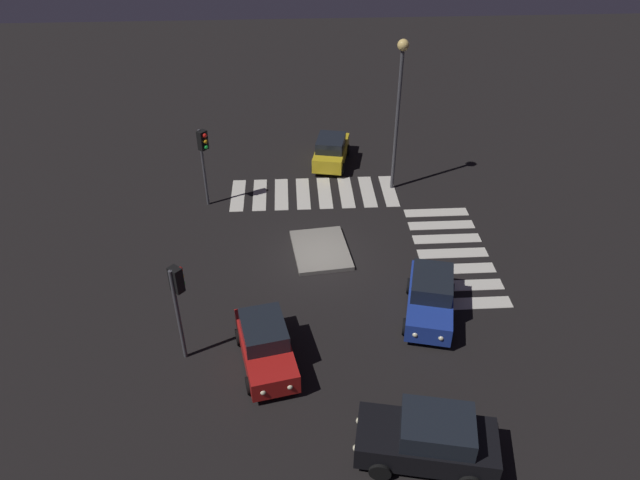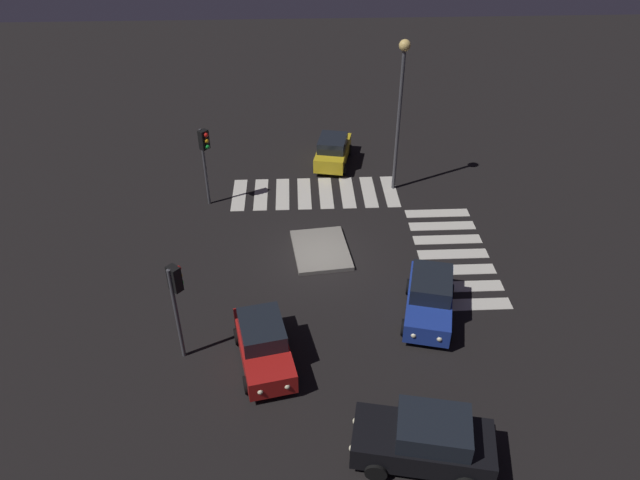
% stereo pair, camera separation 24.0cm
% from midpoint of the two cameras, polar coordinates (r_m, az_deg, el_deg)
% --- Properties ---
extents(ground_plane, '(80.00, 80.00, 0.00)m').
position_cam_midpoint_polar(ground_plane, '(26.65, 0.26, -1.75)').
color(ground_plane, black).
extents(traffic_island, '(3.55, 2.82, 0.18)m').
position_cam_midpoint_polar(traffic_island, '(27.00, 0.34, -0.96)').
color(traffic_island, gray).
rests_on(traffic_island, ground).
extents(car_red, '(4.14, 2.44, 1.71)m').
position_cam_midpoint_polar(car_red, '(21.50, -5.18, -10.00)').
color(car_red, red).
rests_on(car_red, ground).
extents(car_blue, '(4.30, 2.64, 1.77)m').
position_cam_midpoint_polar(car_blue, '(23.63, 10.87, -5.51)').
color(car_blue, '#1E389E').
rests_on(car_blue, ground).
extents(car_black, '(2.66, 4.52, 1.87)m').
position_cam_midpoint_polar(car_black, '(19.00, 10.52, -18.54)').
color(car_black, black).
rests_on(car_black, ground).
extents(car_yellow, '(4.07, 2.41, 1.68)m').
position_cam_midpoint_polar(car_yellow, '(33.98, 1.46, 8.69)').
color(car_yellow, gold).
rests_on(car_yellow, ground).
extents(traffic_light_west, '(0.53, 0.54, 4.02)m').
position_cam_midpoint_polar(traffic_light_west, '(20.74, -13.48, -4.75)').
color(traffic_light_west, '#47474C').
rests_on(traffic_light_west, ground).
extents(traffic_light_north, '(0.54, 0.53, 4.15)m').
position_cam_midpoint_polar(traffic_light_north, '(29.42, -10.89, 8.63)').
color(traffic_light_north, '#47474C').
rests_on(traffic_light_north, ground).
extents(street_lamp, '(0.56, 0.56, 7.95)m').
position_cam_midpoint_polar(street_lamp, '(29.78, 8.09, 13.99)').
color(street_lamp, '#47474C').
rests_on(street_lamp, ground).
extents(crosswalk_near, '(7.60, 3.20, 0.02)m').
position_cam_midpoint_polar(crosswalk_near, '(27.58, 13.00, -1.34)').
color(crosswalk_near, silver).
rests_on(crosswalk_near, ground).
extents(crosswalk_side, '(3.20, 8.75, 0.02)m').
position_cam_midpoint_polar(crosswalk_side, '(31.39, -0.26, 4.57)').
color(crosswalk_side, silver).
rests_on(crosswalk_side, ground).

